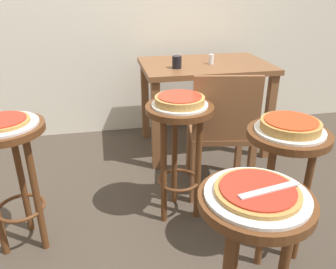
% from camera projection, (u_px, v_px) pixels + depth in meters
% --- Properties ---
extents(ground_plane, '(6.00, 6.00, 0.00)m').
position_uv_depth(ground_plane, '(127.00, 244.00, 1.91)').
color(ground_plane, '#42382D').
extents(stool_foreground, '(0.38, 0.38, 0.71)m').
position_uv_depth(stool_foreground, '(251.00, 243.00, 1.18)').
color(stool_foreground, '#5B3319').
rests_on(stool_foreground, ground_plane).
extents(serving_plate_foreground, '(0.34, 0.34, 0.01)m').
position_uv_depth(serving_plate_foreground, '(257.00, 195.00, 1.10)').
color(serving_plate_foreground, silver).
rests_on(serving_plate_foreground, stool_foreground).
extents(pizza_foreground, '(0.27, 0.27, 0.02)m').
position_uv_depth(pizza_foreground, '(257.00, 191.00, 1.09)').
color(pizza_foreground, '#B78442').
rests_on(pizza_foreground, serving_plate_foreground).
extents(stool_middle, '(0.38, 0.38, 0.71)m').
position_uv_depth(stool_middle, '(284.00, 168.00, 1.64)').
color(stool_middle, '#5B3319').
rests_on(stool_middle, ground_plane).
extents(serving_plate_middle, '(0.32, 0.32, 0.01)m').
position_uv_depth(serving_plate_middle, '(290.00, 130.00, 1.56)').
color(serving_plate_middle, white).
rests_on(serving_plate_middle, stool_middle).
extents(pizza_middle, '(0.27, 0.27, 0.05)m').
position_uv_depth(pizza_middle, '(291.00, 125.00, 1.55)').
color(pizza_middle, '#B78442').
rests_on(pizza_middle, serving_plate_middle).
extents(stool_leftside, '(0.38, 0.38, 0.71)m').
position_uv_depth(stool_leftside, '(11.00, 160.00, 1.71)').
color(stool_leftside, '#5B3319').
rests_on(stool_leftside, ground_plane).
extents(serving_plate_leftside, '(0.33, 0.33, 0.01)m').
position_uv_depth(serving_plate_leftside, '(3.00, 124.00, 1.63)').
color(serving_plate_leftside, silver).
rests_on(serving_plate_leftside, stool_leftside).
extents(pizza_leftside, '(0.25, 0.25, 0.02)m').
position_uv_depth(pizza_leftside, '(2.00, 121.00, 1.62)').
color(pizza_leftside, '#B78442').
rests_on(pizza_leftside, serving_plate_leftside).
extents(stool_rear, '(0.38, 0.38, 0.71)m').
position_uv_depth(stool_rear, '(179.00, 137.00, 1.96)').
color(stool_rear, '#5B3319').
rests_on(stool_rear, ground_plane).
extents(serving_plate_rear, '(0.31, 0.31, 0.01)m').
position_uv_depth(serving_plate_rear, '(180.00, 105.00, 1.88)').
color(serving_plate_rear, white).
rests_on(serving_plate_rear, stool_rear).
extents(pizza_rear, '(0.27, 0.27, 0.05)m').
position_uv_depth(pizza_rear, '(180.00, 100.00, 1.86)').
color(pizza_rear, tan).
rests_on(pizza_rear, serving_plate_rear).
extents(dining_table, '(1.01, 0.68, 0.73)m').
position_uv_depth(dining_table, '(205.00, 78.00, 2.77)').
color(dining_table, brown).
rests_on(dining_table, ground_plane).
extents(cup_near_edge, '(0.07, 0.07, 0.09)m').
position_uv_depth(cup_near_edge, '(177.00, 62.00, 2.55)').
color(cup_near_edge, black).
rests_on(cup_near_edge, dining_table).
extents(condiment_shaker, '(0.04, 0.04, 0.08)m').
position_uv_depth(condiment_shaker, '(211.00, 59.00, 2.68)').
color(condiment_shaker, white).
rests_on(condiment_shaker, dining_table).
extents(wooden_chair, '(0.47, 0.47, 0.85)m').
position_uv_depth(wooden_chair, '(222.00, 130.00, 2.19)').
color(wooden_chair, brown).
rests_on(wooden_chair, ground_plane).
extents(pizza_server_knife, '(0.22, 0.06, 0.01)m').
position_uv_depth(pizza_server_knife, '(270.00, 190.00, 1.07)').
color(pizza_server_knife, silver).
rests_on(pizza_server_knife, pizza_foreground).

